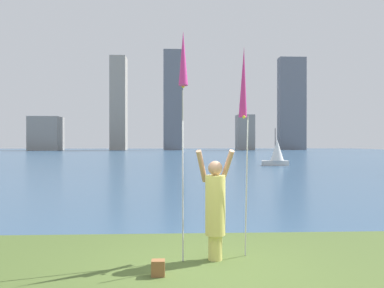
# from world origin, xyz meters

# --- Properties ---
(ground) EXTENTS (120.00, 138.00, 0.12)m
(ground) POSITION_xyz_m (0.00, 50.95, -0.06)
(ground) COLOR #475B28
(person) EXTENTS (0.72, 0.53, 1.97)m
(person) POSITION_xyz_m (0.18, 0.40, 0.97)
(person) COLOR #D8CC66
(person) RESTS_ON ground
(kite_flag_left) EXTENTS (0.16, 0.64, 4.02)m
(kite_flag_left) POSITION_xyz_m (-0.40, 0.15, 3.41)
(kite_flag_left) COLOR #B2B2B7
(kite_flag_left) RESTS_ON ground
(kite_flag_right) EXTENTS (0.16, 0.61, 3.91)m
(kite_flag_right) POSITION_xyz_m (0.76, 0.78, 3.16)
(kite_flag_right) COLOR #B2B2B7
(kite_flag_right) RESTS_ON ground
(bag) EXTENTS (0.21, 0.17, 0.25)m
(bag) POSITION_xyz_m (-0.81, -0.37, 0.12)
(bag) COLOR brown
(bag) RESTS_ON ground
(sailboat_1) EXTENTS (2.39, 1.28, 3.34)m
(sailboat_1) POSITION_xyz_m (8.53, 26.84, 1.15)
(sailboat_1) COLOR silver
(sailboat_1) RESTS_ON ground
(skyline_tower_0) EXTENTS (7.57, 6.36, 8.65)m
(skyline_tower_0) POSITION_xyz_m (-33.82, 91.78, 4.32)
(skyline_tower_0) COLOR gray
(skyline_tower_0) RESTS_ON ground
(skyline_tower_1) EXTENTS (4.16, 4.94, 25.11)m
(skyline_tower_1) POSITION_xyz_m (-15.82, 95.68, 12.56)
(skyline_tower_1) COLOR gray
(skyline_tower_1) RESTS_ON ground
(skyline_tower_2) EXTENTS (5.14, 5.34, 26.51)m
(skyline_tower_2) POSITION_xyz_m (-1.06, 94.50, 13.25)
(skyline_tower_2) COLOR slate
(skyline_tower_2) RESTS_ON ground
(skyline_tower_3) EXTENTS (4.55, 4.92, 9.40)m
(skyline_tower_3) POSITION_xyz_m (18.22, 93.88, 4.70)
(skyline_tower_3) COLOR gray
(skyline_tower_3) RESTS_ON ground
(skyline_tower_4) EXTENTS (7.35, 3.14, 25.55)m
(skyline_tower_4) POSITION_xyz_m (31.80, 96.54, 12.77)
(skyline_tower_4) COLOR slate
(skyline_tower_4) RESTS_ON ground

